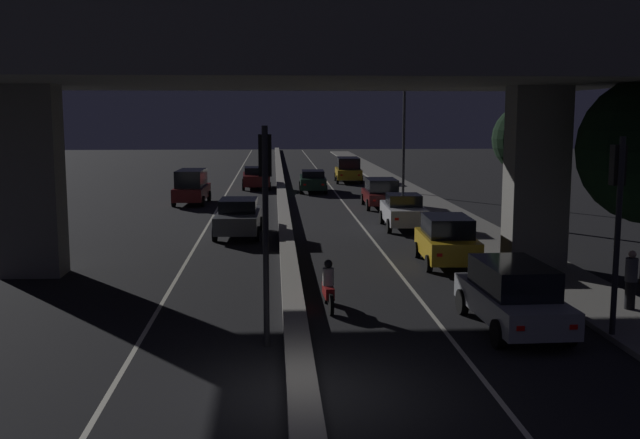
{
  "coord_description": "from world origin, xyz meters",
  "views": [
    {
      "loc": [
        -0.5,
        -13.88,
        5.38
      ],
      "look_at": [
        1.47,
        17.88,
        0.87
      ],
      "focal_mm": 42.0,
      "sensor_mm": 36.0,
      "label": 1
    }
  ],
  "objects_px": {
    "car_dark_green_fifth": "(313,181)",
    "pedestrian_on_sidewalk": "(631,280)",
    "traffic_light_left_of_median": "(265,197)",
    "car_taxi_yellow_second": "(447,240)",
    "car_grey_lead_oncoming": "(238,217)",
    "traffic_light_right_of_median": "(617,202)",
    "car_dark_red_third_oncoming": "(256,177)",
    "car_silver_lead": "(512,295)",
    "car_white_third": "(403,211)",
    "car_taxi_yellow_sixth": "(348,169)",
    "street_lamp": "(400,120)",
    "car_dark_red_second_oncoming": "(192,186)",
    "car_dark_red_fourth": "(381,193)",
    "motorcycle_red_filtering_near": "(328,288)"
  },
  "relations": [
    {
      "from": "street_lamp",
      "to": "car_dark_red_second_oncoming",
      "type": "relative_size",
      "value": 1.85
    },
    {
      "from": "car_white_third",
      "to": "car_taxi_yellow_second",
      "type": "bearing_deg",
      "value": -177.57
    },
    {
      "from": "street_lamp",
      "to": "car_grey_lead_oncoming",
      "type": "bearing_deg",
      "value": -121.23
    },
    {
      "from": "car_dark_green_fifth",
      "to": "pedestrian_on_sidewalk",
      "type": "distance_m",
      "value": 33.1
    },
    {
      "from": "car_dark_green_fifth",
      "to": "car_grey_lead_oncoming",
      "type": "height_order",
      "value": "car_grey_lead_oncoming"
    },
    {
      "from": "car_dark_red_third_oncoming",
      "to": "pedestrian_on_sidewalk",
      "type": "bearing_deg",
      "value": 15.0
    },
    {
      "from": "car_grey_lead_oncoming",
      "to": "traffic_light_right_of_median",
      "type": "bearing_deg",
      "value": 32.59
    },
    {
      "from": "car_dark_red_second_oncoming",
      "to": "pedestrian_on_sidewalk",
      "type": "relative_size",
      "value": 2.86
    },
    {
      "from": "car_dark_red_third_oncoming",
      "to": "car_silver_lead",
      "type": "bearing_deg",
      "value": 9.09
    },
    {
      "from": "traffic_light_right_of_median",
      "to": "car_taxi_yellow_second",
      "type": "bearing_deg",
      "value": 101.69
    },
    {
      "from": "car_grey_lead_oncoming",
      "to": "pedestrian_on_sidewalk",
      "type": "xyz_separation_m",
      "value": [
        11.16,
        -13.91,
        0.12
      ]
    },
    {
      "from": "car_white_third",
      "to": "pedestrian_on_sidewalk",
      "type": "bearing_deg",
      "value": -165.53
    },
    {
      "from": "traffic_light_left_of_median",
      "to": "car_taxi_yellow_second",
      "type": "bearing_deg",
      "value": 55.0
    },
    {
      "from": "street_lamp",
      "to": "car_dark_green_fifth",
      "type": "xyz_separation_m",
      "value": [
        -5.68,
        2.04,
        -4.19
      ]
    },
    {
      "from": "car_dark_red_third_oncoming",
      "to": "pedestrian_on_sidewalk",
      "type": "relative_size",
      "value": 2.89
    },
    {
      "from": "car_silver_lead",
      "to": "car_dark_red_third_oncoming",
      "type": "xyz_separation_m",
      "value": [
        -7.23,
        36.35,
        -0.1
      ]
    },
    {
      "from": "pedestrian_on_sidewalk",
      "to": "car_dark_red_fourth",
      "type": "bearing_deg",
      "value": 98.22
    },
    {
      "from": "car_taxi_yellow_second",
      "to": "pedestrian_on_sidewalk",
      "type": "height_order",
      "value": "pedestrian_on_sidewalk"
    },
    {
      "from": "car_silver_lead",
      "to": "car_grey_lead_oncoming",
      "type": "bearing_deg",
      "value": 24.98
    },
    {
      "from": "car_white_third",
      "to": "car_dark_green_fifth",
      "type": "relative_size",
      "value": 0.98
    },
    {
      "from": "car_dark_green_fifth",
      "to": "traffic_light_left_of_median",
      "type": "bearing_deg",
      "value": 176.45
    },
    {
      "from": "car_dark_red_third_oncoming",
      "to": "car_dark_red_fourth",
      "type": "bearing_deg",
      "value": 30.38
    },
    {
      "from": "traffic_light_right_of_median",
      "to": "motorcycle_red_filtering_near",
      "type": "xyz_separation_m",
      "value": [
        -6.59,
        3.16,
        -2.72
      ]
    },
    {
      "from": "car_dark_red_second_oncoming",
      "to": "motorcycle_red_filtering_near",
      "type": "xyz_separation_m",
      "value": [
        6.41,
        -24.88,
        -0.47
      ]
    },
    {
      "from": "car_dark_red_second_oncoming",
      "to": "car_grey_lead_oncoming",
      "type": "bearing_deg",
      "value": 17.84
    },
    {
      "from": "motorcycle_red_filtering_near",
      "to": "street_lamp",
      "type": "bearing_deg",
      "value": -15.74
    },
    {
      "from": "car_dark_red_fourth",
      "to": "car_silver_lead",
      "type": "bearing_deg",
      "value": -179.65
    },
    {
      "from": "traffic_light_right_of_median",
      "to": "car_dark_red_fourth",
      "type": "bearing_deg",
      "value": 94.19
    },
    {
      "from": "traffic_light_right_of_median",
      "to": "car_grey_lead_oncoming",
      "type": "xyz_separation_m",
      "value": [
        -9.65,
        16.04,
        -2.49
      ]
    },
    {
      "from": "car_white_third",
      "to": "car_taxi_yellow_sixth",
      "type": "xyz_separation_m",
      "value": [
        -0.21,
        24.04,
        0.21
      ]
    },
    {
      "from": "traffic_light_left_of_median",
      "to": "car_dark_red_second_oncoming",
      "type": "relative_size",
      "value": 1.11
    },
    {
      "from": "traffic_light_left_of_median",
      "to": "car_dark_red_fourth",
      "type": "xyz_separation_m",
      "value": [
        6.39,
        25.58,
        -2.62
      ]
    },
    {
      "from": "car_grey_lead_oncoming",
      "to": "car_dark_red_third_oncoming",
      "type": "xyz_separation_m",
      "value": [
        0.3,
        21.25,
        -0.04
      ]
    },
    {
      "from": "traffic_light_left_of_median",
      "to": "car_dark_green_fifth",
      "type": "xyz_separation_m",
      "value": [
        2.89,
        34.51,
        -2.7
      ]
    },
    {
      "from": "car_white_third",
      "to": "car_dark_green_fifth",
      "type": "xyz_separation_m",
      "value": [
        -3.39,
        16.85,
        -0.04
      ]
    },
    {
      "from": "traffic_light_right_of_median",
      "to": "motorcycle_red_filtering_near",
      "type": "height_order",
      "value": "traffic_light_right_of_median"
    },
    {
      "from": "car_grey_lead_oncoming",
      "to": "pedestrian_on_sidewalk",
      "type": "distance_m",
      "value": 17.84
    },
    {
      "from": "street_lamp",
      "to": "motorcycle_red_filtering_near",
      "type": "bearing_deg",
      "value": -103.23
    },
    {
      "from": "car_dark_red_fourth",
      "to": "pedestrian_on_sidewalk",
      "type": "bearing_deg",
      "value": -170.86
    },
    {
      "from": "car_silver_lead",
      "to": "car_taxi_yellow_sixth",
      "type": "relative_size",
      "value": 1.04
    },
    {
      "from": "traffic_light_left_of_median",
      "to": "car_grey_lead_oncoming",
      "type": "relative_size",
      "value": 1.11
    },
    {
      "from": "car_silver_lead",
      "to": "car_dark_green_fifth",
      "type": "bearing_deg",
      "value": 3.99
    },
    {
      "from": "pedestrian_on_sidewalk",
      "to": "car_dark_red_third_oncoming",
      "type": "bearing_deg",
      "value": 107.16
    },
    {
      "from": "car_taxi_yellow_sixth",
      "to": "car_dark_red_third_oncoming",
      "type": "distance_m",
      "value": 8.41
    },
    {
      "from": "car_white_third",
      "to": "car_dark_red_second_oncoming",
      "type": "xyz_separation_m",
      "value": [
        -11.02,
        10.38,
        0.25
      ]
    },
    {
      "from": "car_dark_red_fourth",
      "to": "car_grey_lead_oncoming",
      "type": "distance_m",
      "value": 12.31
    },
    {
      "from": "car_taxi_yellow_sixth",
      "to": "car_dark_red_third_oncoming",
      "type": "relative_size",
      "value": 0.95
    },
    {
      "from": "motorcycle_red_filtering_near",
      "to": "pedestrian_on_sidewalk",
      "type": "xyz_separation_m",
      "value": [
        8.1,
        -1.03,
        0.35
      ]
    },
    {
      "from": "traffic_light_right_of_median",
      "to": "pedestrian_on_sidewalk",
      "type": "relative_size",
      "value": 3.02
    },
    {
      "from": "street_lamp",
      "to": "car_white_third",
      "type": "relative_size",
      "value": 1.89
    }
  ]
}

